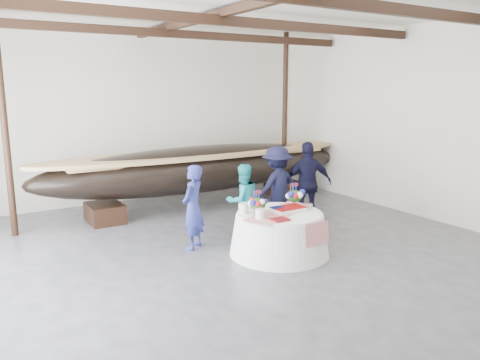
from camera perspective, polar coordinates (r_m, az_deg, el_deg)
floor at (r=8.24m, az=3.26°, el=-10.59°), size 10.00×12.00×0.01m
wall_back at (r=13.05m, az=-11.91°, el=7.50°), size 10.00×0.02×4.50m
wall_right at (r=11.30m, az=24.87°, el=6.13°), size 0.02×12.00×4.50m
pavilion_structure at (r=8.31m, az=0.53°, el=17.77°), size 9.80×11.76×4.50m
longboat_display at (r=11.94m, az=-4.47°, el=1.43°), size 8.52×1.70×1.60m
banquet_table at (r=8.76m, az=4.81°, el=-6.48°), size 1.85×1.85×0.79m
tabletop_items at (r=8.69m, az=4.46°, el=-2.89°), size 1.78×1.21×0.40m
guest_woman_blue at (r=8.95m, az=-5.76°, el=-3.32°), size 0.71×0.68×1.63m
guest_woman_teal at (r=9.63m, az=0.34°, el=-2.53°), size 0.77×0.62×1.53m
guest_man_left at (r=10.26m, az=4.55°, el=-0.89°), size 1.21×0.74×1.81m
guest_man_right at (r=10.55m, az=8.25°, el=-0.43°), size 1.19×0.84×1.88m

